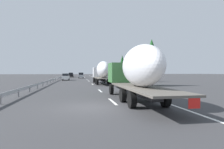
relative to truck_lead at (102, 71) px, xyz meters
The scene contains 24 objects.
ground_plane 17.80m from the truck_lead, 11.77° to the left, with size 260.00×260.00×0.00m, color #38383A.
lane_stripe_0 20.94m from the truck_lead, behind, with size 3.20×0.20×0.01m, color white.
lane_stripe_1 12.78m from the truck_lead, behind, with size 3.20×0.20×0.01m, color white.
lane_stripe_2 2.98m from the truck_lead, 103.23° to the left, with size 3.20×0.20×0.01m, color white.
lane_stripe_3 11.51m from the truck_lead, ahead, with size 3.20×0.20×0.01m, color white.
lane_stripe_4 13.43m from the truck_lead, ahead, with size 3.20×0.20×0.01m, color white.
lane_stripe_5 20.65m from the truck_lead, ahead, with size 3.20×0.20×0.01m, color white.
lane_stripe_6 39.63m from the truck_lead, ahead, with size 3.20×0.20×0.01m, color white.
lane_stripe_7 54.03m from the truck_lead, ahead, with size 3.20×0.20×0.01m, color white.
lane_stripe_8 48.07m from the truck_lead, ahead, with size 3.20×0.20×0.01m, color white.
edge_line_right 22.47m from the truck_lead, ahead, with size 110.00×0.20×0.01m, color white.
truck_lead is the anchor object (origin of this frame).
truck_trailing 20.73m from the truck_lead, behind, with size 13.67×2.55×4.10m.
car_white_van 18.56m from the truck_lead, 23.86° to the left, with size 4.70×1.75×1.77m.
car_yellow_coupe 54.19m from the truck_lead, ahead, with size 4.37×1.72×1.84m.
car_silver_hatch 32.94m from the truck_lead, ahead, with size 4.65×1.78×1.94m.
car_black_suv 43.72m from the truck_lead, ahead, with size 4.44×1.82×1.81m.
road_sign 19.21m from the truck_lead, ahead, with size 0.10×0.90×2.98m.
tree_0 22.01m from the truck_lead, 22.65° to the right, with size 2.56×2.56×7.10m.
tree_1 9.48m from the truck_lead, 128.00° to the right, with size 3.88×3.88×7.45m.
tree_2 11.07m from the truck_lead, 54.32° to the right, with size 3.70×3.70×7.26m.
tree_3 44.90m from the truck_lead, ahead, with size 2.95×2.95×6.27m.
tree_4 15.67m from the truck_lead, 36.47° to the right, with size 3.70×3.70×6.19m.
guardrail_median 22.50m from the truck_lead, 25.34° to the left, with size 94.00×0.10×0.76m.
Camera 1 is at (-12.21, 0.76, 2.24)m, focal length 31.00 mm.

